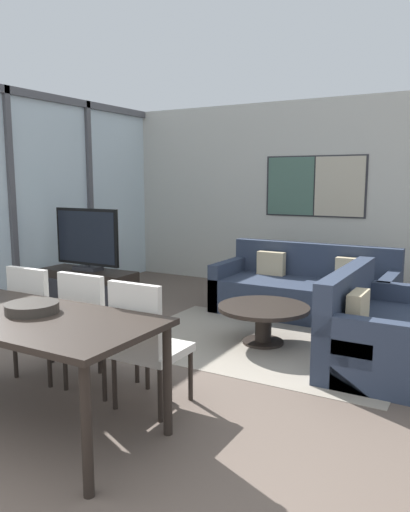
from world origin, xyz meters
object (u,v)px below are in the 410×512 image
(tv_console, at_px, (89,289))
(coffee_table, at_px, (263,315))
(sofa_main, at_px, (305,292))
(dining_chair_left, at_px, (41,318))
(dining_table, at_px, (23,325))
(dining_chair_centre, at_px, (93,327))
(dining_chair_right, at_px, (146,340))
(television, at_px, (87,240))
(sofa_side, at_px, (381,334))
(fruit_bowl, at_px, (32,307))

(tv_console, height_order, coffee_table, tv_console)
(sofa_main, height_order, dining_chair_left, dining_chair_left)
(tv_console, height_order, dining_table, dining_table)
(dining_chair_centre, bearing_deg, dining_table, -90.00)
(coffee_table, xyz_separation_m, dining_chair_right, (-0.16, -1.77, 0.22))
(television, bearing_deg, sofa_side, -3.49)
(television, xyz_separation_m, dining_chair_centre, (1.85, -1.95, -0.36))
(coffee_table, height_order, dining_table, dining_table)
(tv_console, relative_size, sofa_main, 0.61)
(sofa_side, xyz_separation_m, dining_chair_centre, (-1.85, -1.72, 0.25))
(television, relative_size, sofa_main, 0.47)
(coffee_table, height_order, dining_chair_right, dining_chair_right)
(dining_chair_centre, height_order, fruit_bowl, dining_chair_centre)
(dining_chair_right, bearing_deg, fruit_bowl, -134.46)
(coffee_table, bearing_deg, dining_chair_centre, -112.74)
(dining_chair_left, xyz_separation_m, dining_chair_centre, (0.55, 0.02, 0.00))
(dining_chair_left, bearing_deg, dining_table, -49.45)
(television, relative_size, dining_table, 0.53)
(tv_console, xyz_separation_m, sofa_main, (2.56, 1.09, 0.03))
(sofa_main, relative_size, dining_chair_right, 2.25)
(dining_table, distance_m, dining_chair_centre, 0.69)
(tv_console, height_order, sofa_side, sofa_side)
(coffee_table, bearing_deg, sofa_main, 90.00)
(tv_console, height_order, sofa_main, sofa_main)
(dining_chair_centre, bearing_deg, dining_chair_left, -177.99)
(sofa_main, bearing_deg, sofa_side, -49.14)
(coffee_table, height_order, dining_chair_centre, dining_chair_centre)
(sofa_side, xyz_separation_m, dining_chair_right, (-1.30, -1.79, 0.25))
(coffee_table, height_order, fruit_bowl, fruit_bowl)
(fruit_bowl, bearing_deg, sofa_side, 51.86)
(television, xyz_separation_m, dining_chair_left, (1.29, -1.97, -0.36))
(coffee_table, distance_m, dining_chair_centre, 1.86)
(fruit_bowl, bearing_deg, sofa_main, 79.26)
(sofa_side, bearing_deg, dining_chair_left, 125.92)
(sofa_side, bearing_deg, dining_chair_centre, 132.94)
(sofa_main, xyz_separation_m, dining_chair_right, (-0.16, -3.10, 0.25))
(sofa_side, relative_size, coffee_table, 1.76)
(sofa_side, bearing_deg, tv_console, 86.53)
(coffee_table, bearing_deg, dining_chair_left, -126.31)
(dining_table, distance_m, dining_chair_right, 0.84)
(tv_console, xyz_separation_m, coffee_table, (2.56, -0.24, 0.05))
(sofa_main, xyz_separation_m, fruit_bowl, (-0.69, -3.63, 0.54))
(sofa_main, height_order, coffee_table, sofa_main)
(dining_table, bearing_deg, television, 125.26)
(tv_console, bearing_deg, sofa_main, 23.01)
(television, relative_size, dining_chair_right, 1.05)
(sofa_main, xyz_separation_m, coffee_table, (0.00, -1.33, 0.02))
(coffee_table, relative_size, dining_table, 0.49)
(dining_table, xyz_separation_m, dining_chair_right, (0.55, 0.60, -0.19))
(sofa_main, bearing_deg, dining_table, -100.94)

